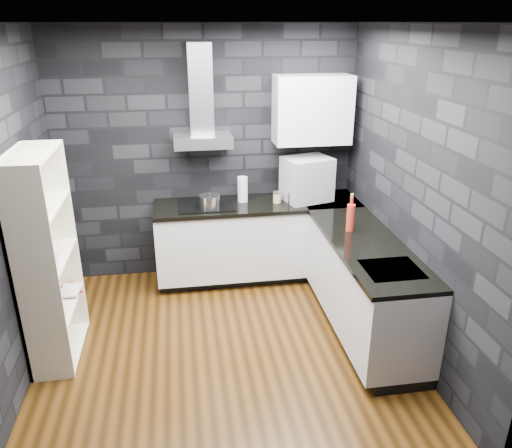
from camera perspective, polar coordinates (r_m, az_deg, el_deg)
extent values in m
plane|color=#482A0D|center=(4.58, -3.55, -14.07)|extent=(3.20, 3.20, 0.00)
plane|color=silver|center=(3.70, -4.60, 22.00)|extent=(3.20, 3.20, 0.00)
cube|color=black|center=(5.49, -5.58, 7.76)|extent=(3.20, 0.05, 2.70)
cube|color=black|center=(2.49, -0.50, -10.88)|extent=(3.20, 0.05, 2.70)
cube|color=black|center=(4.14, -26.98, 0.55)|extent=(0.05, 3.20, 2.70)
cube|color=black|center=(4.38, 17.71, 3.03)|extent=(0.05, 3.20, 2.70)
cube|color=black|center=(5.74, 0.09, -5.39)|extent=(2.18, 0.50, 0.10)
cube|color=black|center=(4.91, 12.38, -11.18)|extent=(0.50, 1.78, 0.10)
cube|color=white|center=(5.52, 0.16, -1.62)|extent=(2.20, 0.60, 0.76)
cube|color=white|center=(4.68, 12.35, -6.83)|extent=(0.60, 1.80, 0.76)
cube|color=black|center=(5.36, 0.18, 2.25)|extent=(2.20, 0.62, 0.04)
cube|color=black|center=(4.50, 12.64, -2.37)|extent=(0.62, 1.80, 0.04)
cube|color=black|center=(5.55, 8.36, 2.70)|extent=(0.62, 0.62, 0.04)
cube|color=silver|center=(5.25, -6.08, 9.43)|extent=(0.60, 0.34, 0.12)
cube|color=silver|center=(5.23, -6.35, 15.05)|extent=(0.24, 0.20, 0.90)
cube|color=silver|center=(5.37, 6.45, 12.85)|extent=(0.80, 0.35, 0.70)
cube|color=black|center=(5.31, -5.71, 2.22)|extent=(0.58, 0.50, 0.01)
cube|color=silver|center=(4.08, 15.27, -5.04)|extent=(0.44, 0.40, 0.01)
cylinder|color=#BABABE|center=(5.17, -5.32, 2.49)|extent=(0.23, 0.23, 0.12)
cylinder|color=white|center=(5.36, -1.55, 3.99)|extent=(0.12, 0.12, 0.27)
cylinder|color=tan|center=(5.35, 2.40, 3.01)|extent=(0.09, 0.09, 0.10)
cylinder|color=#BABABE|center=(5.33, 4.18, 3.01)|extent=(0.11, 0.11, 0.13)
cube|color=#A4A5AC|center=(5.41, 5.83, 5.06)|extent=(0.57, 0.49, 0.48)
cylinder|color=#B62C1F|center=(4.67, 10.75, 0.70)|extent=(0.09, 0.09, 0.26)
cube|color=#EEE8CC|center=(4.43, -22.76, -3.77)|extent=(0.55, 0.86, 1.80)
imported|color=white|center=(4.34, -23.07, -3.82)|extent=(0.30, 0.30, 0.06)
imported|color=maroon|center=(4.74, -21.67, -6.33)|extent=(0.15, 0.11, 0.22)
imported|color=#B2B2B2|center=(4.75, -21.62, -5.97)|extent=(0.17, 0.03, 0.24)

